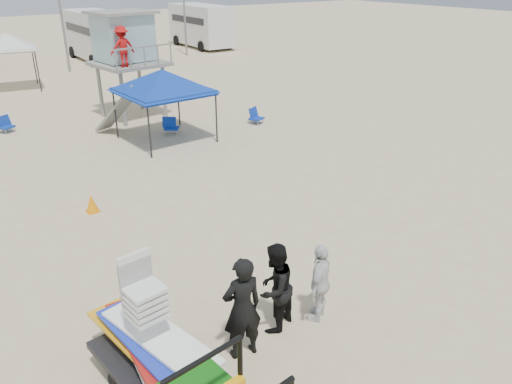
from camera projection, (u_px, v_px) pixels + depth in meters
ground at (324, 313)px, 9.50m from camera, size 140.00×140.00×0.00m
surf_trailer at (149, 340)px, 7.62m from camera, size 1.50×2.46×2.04m
man_left at (242, 308)px, 8.14m from camera, size 0.75×0.54×1.89m
man_mid at (275, 288)px, 8.80m from camera, size 1.02×0.92×1.71m
man_right at (320, 282)px, 9.09m from camera, size 0.98×0.79×1.55m
lifeguard_tower at (124, 42)px, 20.64m from camera, size 3.02×3.02×4.28m
canopy_blue at (162, 73)px, 17.95m from camera, size 3.07×3.07×3.07m
canopy_white_c at (5, 36)px, 25.62m from camera, size 2.87×2.87×3.33m
cone_near at (92, 203)px, 13.35m from camera, size 0.34×0.34×0.50m
beach_chair_a at (5, 124)px, 19.82m from camera, size 0.72×0.81×0.64m
beach_chair_b at (255, 116)px, 20.93m from camera, size 0.70×0.77×0.64m
beach_chair_c at (170, 125)px, 19.66m from camera, size 0.73×0.84×0.64m
rv_mid_right at (97, 34)px, 34.29m from camera, size 2.64×7.00×3.25m
rv_far_right at (201, 24)px, 40.10m from camera, size 2.64×6.60×3.25m
light_pole_left at (60, 4)px, 29.58m from camera, size 0.14×0.14×8.00m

